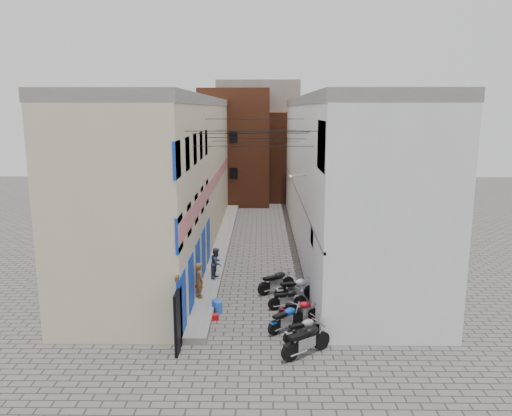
{
  "coord_description": "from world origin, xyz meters",
  "views": [
    {
      "loc": [
        0.36,
        -16.53,
        8.31
      ],
      "look_at": [
        0.06,
        10.08,
        3.0
      ],
      "focal_mm": 35.0,
      "sensor_mm": 36.0,
      "label": 1
    }
  ],
  "objects_px": {
    "motorcycle_a": "(306,339)",
    "person_b": "(216,263)",
    "water_jug_near": "(219,307)",
    "water_jug_far": "(216,305)",
    "motorcycle_d": "(300,309)",
    "motorcycle_c": "(286,317)",
    "motorcycle_g": "(276,280)",
    "red_crate": "(214,317)",
    "person_a": "(200,280)",
    "motorcycle_b": "(304,328)",
    "motorcycle_e": "(287,298)",
    "motorcycle_f": "(296,287)"
  },
  "relations": [
    {
      "from": "water_jug_near",
      "to": "water_jug_far",
      "type": "xyz_separation_m",
      "value": [
        -0.14,
        0.2,
        0.01
      ]
    },
    {
      "from": "red_crate",
      "to": "person_a",
      "type": "bearing_deg",
      "value": 113.34
    },
    {
      "from": "motorcycle_a",
      "to": "person_b",
      "type": "relative_size",
      "value": 1.4
    },
    {
      "from": "motorcycle_c",
      "to": "motorcycle_g",
      "type": "bearing_deg",
      "value": 141.43
    },
    {
      "from": "motorcycle_e",
      "to": "motorcycle_f",
      "type": "xyz_separation_m",
      "value": [
        0.45,
        0.98,
        0.1
      ]
    },
    {
      "from": "motorcycle_a",
      "to": "red_crate",
      "type": "height_order",
      "value": "motorcycle_a"
    },
    {
      "from": "person_b",
      "to": "water_jug_near",
      "type": "height_order",
      "value": "person_b"
    },
    {
      "from": "motorcycle_c",
      "to": "motorcycle_a",
      "type": "bearing_deg",
      "value": -25.36
    },
    {
      "from": "motorcycle_d",
      "to": "motorcycle_e",
      "type": "bearing_deg",
      "value": -154.44
    },
    {
      "from": "water_jug_far",
      "to": "person_b",
      "type": "bearing_deg",
      "value": 94.31
    },
    {
      "from": "motorcycle_a",
      "to": "red_crate",
      "type": "xyz_separation_m",
      "value": [
        -3.44,
        2.88,
        -0.49
      ]
    },
    {
      "from": "motorcycle_b",
      "to": "person_a",
      "type": "relative_size",
      "value": 1.08
    },
    {
      "from": "motorcycle_g",
      "to": "red_crate",
      "type": "bearing_deg",
      "value": -74.37
    },
    {
      "from": "motorcycle_c",
      "to": "water_jug_far",
      "type": "bearing_deg",
      "value": -164.24
    },
    {
      "from": "motorcycle_a",
      "to": "water_jug_near",
      "type": "xyz_separation_m",
      "value": [
        -3.31,
        3.54,
        -0.36
      ]
    },
    {
      "from": "motorcycle_b",
      "to": "motorcycle_d",
      "type": "height_order",
      "value": "motorcycle_d"
    },
    {
      "from": "motorcycle_d",
      "to": "motorcycle_f",
      "type": "height_order",
      "value": "motorcycle_f"
    },
    {
      "from": "red_crate",
      "to": "motorcycle_b",
      "type": "bearing_deg",
      "value": -27.84
    },
    {
      "from": "motorcycle_b",
      "to": "person_b",
      "type": "relative_size",
      "value": 1.13
    },
    {
      "from": "motorcycle_a",
      "to": "motorcycle_e",
      "type": "xyz_separation_m",
      "value": [
        -0.45,
        4.04,
        -0.12
      ]
    },
    {
      "from": "person_b",
      "to": "motorcycle_b",
      "type": "bearing_deg",
      "value": -131.53
    },
    {
      "from": "motorcycle_a",
      "to": "water_jug_far",
      "type": "height_order",
      "value": "motorcycle_a"
    },
    {
      "from": "water_jug_near",
      "to": "red_crate",
      "type": "relative_size",
      "value": 1.36
    },
    {
      "from": "motorcycle_f",
      "to": "person_b",
      "type": "relative_size",
      "value": 1.36
    },
    {
      "from": "motorcycle_d",
      "to": "person_a",
      "type": "bearing_deg",
      "value": -108.39
    },
    {
      "from": "motorcycle_a",
      "to": "motorcycle_f",
      "type": "distance_m",
      "value": 5.01
    },
    {
      "from": "motorcycle_a",
      "to": "person_a",
      "type": "relative_size",
      "value": 1.34
    },
    {
      "from": "motorcycle_b",
      "to": "motorcycle_a",
      "type": "bearing_deg",
      "value": -27.96
    },
    {
      "from": "person_b",
      "to": "water_jug_near",
      "type": "xyz_separation_m",
      "value": [
        0.41,
        -3.69,
        -0.74
      ]
    },
    {
      "from": "red_crate",
      "to": "motorcycle_f",
      "type": "bearing_deg",
      "value": 31.75
    },
    {
      "from": "motorcycle_f",
      "to": "motorcycle_g",
      "type": "height_order",
      "value": "motorcycle_f"
    },
    {
      "from": "motorcycle_a",
      "to": "person_b",
      "type": "xyz_separation_m",
      "value": [
        -3.71,
        7.23,
        0.39
      ]
    },
    {
      "from": "motorcycle_a",
      "to": "person_b",
      "type": "height_order",
      "value": "person_b"
    },
    {
      "from": "motorcycle_a",
      "to": "water_jug_near",
      "type": "height_order",
      "value": "motorcycle_a"
    },
    {
      "from": "motorcycle_a",
      "to": "motorcycle_c",
      "type": "distance_m",
      "value": 2.05
    },
    {
      "from": "motorcycle_b",
      "to": "red_crate",
      "type": "xyz_separation_m",
      "value": [
        -3.44,
        1.82,
        -0.37
      ]
    },
    {
      "from": "motorcycle_d",
      "to": "water_jug_near",
      "type": "xyz_separation_m",
      "value": [
        -3.31,
        0.7,
        -0.24
      ]
    },
    {
      "from": "motorcycle_a",
      "to": "person_b",
      "type": "bearing_deg",
      "value": 170.98
    },
    {
      "from": "motorcycle_a",
      "to": "person_b",
      "type": "distance_m",
      "value": 8.14
    },
    {
      "from": "water_jug_near",
      "to": "motorcycle_a",
      "type": "bearing_deg",
      "value": -46.94
    },
    {
      "from": "motorcycle_b",
      "to": "person_a",
      "type": "height_order",
      "value": "person_a"
    },
    {
      "from": "motorcycle_a",
      "to": "water_jug_near",
      "type": "relative_size",
      "value": 4.18
    },
    {
      "from": "motorcycle_a",
      "to": "motorcycle_b",
      "type": "distance_m",
      "value": 1.07
    },
    {
      "from": "motorcycle_d",
      "to": "person_b",
      "type": "height_order",
      "value": "person_b"
    },
    {
      "from": "motorcycle_d",
      "to": "motorcycle_g",
      "type": "bearing_deg",
      "value": -159.48
    },
    {
      "from": "person_b",
      "to": "red_crate",
      "type": "bearing_deg",
      "value": -159.03
    },
    {
      "from": "motorcycle_d",
      "to": "water_jug_far",
      "type": "xyz_separation_m",
      "value": [
        -3.45,
        0.9,
        -0.23
      ]
    },
    {
      "from": "motorcycle_g",
      "to": "water_jug_far",
      "type": "distance_m",
      "value": 3.42
    },
    {
      "from": "motorcycle_f",
      "to": "person_b",
      "type": "bearing_deg",
      "value": -136.7
    },
    {
      "from": "person_a",
      "to": "water_jug_near",
      "type": "bearing_deg",
      "value": -165.48
    }
  ]
}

